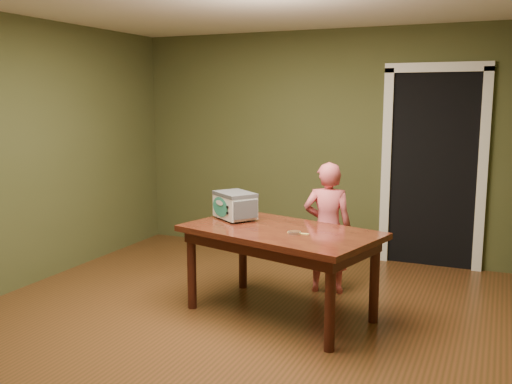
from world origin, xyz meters
The scene contains 8 objects.
floor centered at (0.00, 0.00, 0.00)m, with size 5.00×5.00×0.00m, color brown.
room_shell centered at (0.00, 0.00, 1.71)m, with size 4.52×5.02×2.61m.
doorway centered at (1.30, 2.78, 1.06)m, with size 1.10×0.66×2.25m.
dining_table centered at (0.32, 0.45, 0.65)m, with size 1.78×1.28×0.75m.
toy_oven centered at (-0.20, 0.65, 0.88)m, with size 0.46×0.44×0.25m.
baking_pan centered at (0.48, 0.34, 0.76)m, with size 0.10×0.10×0.02m.
spatula centered at (0.51, 0.35, 0.75)m, with size 0.18×0.03×0.01m, color #EFD767.
child centered at (0.51, 1.19, 0.62)m, with size 0.45×0.30×1.25m, color #E15C66.
Camera 1 is at (1.98, -3.89, 1.83)m, focal length 40.00 mm.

